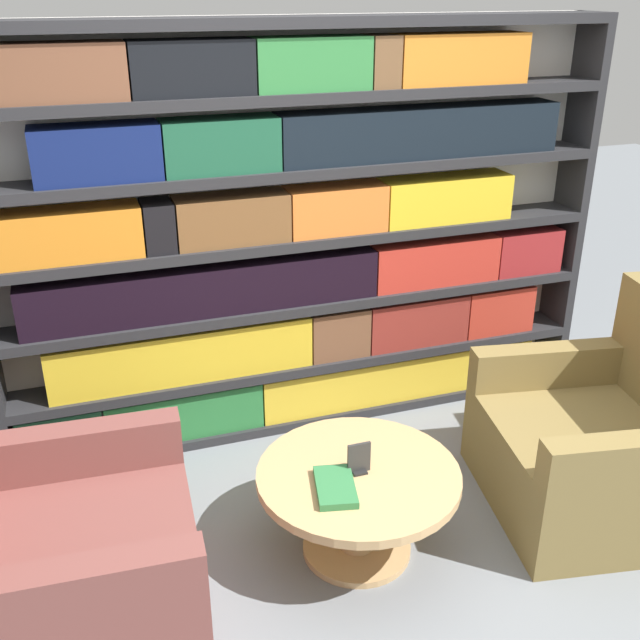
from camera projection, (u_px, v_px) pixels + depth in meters
name	position (u px, v px, depth m)	size (l,w,h in m)	color
ground_plane	(407.00, 573.00, 3.06)	(14.00, 14.00, 0.00)	slate
bookshelf	(300.00, 243.00, 3.78)	(3.14, 0.30, 2.07)	silver
armchair_left	(61.00, 561.00, 2.69)	(0.92, 0.96, 0.95)	brown
armchair_right	(602.00, 445.00, 3.36)	(1.01, 1.05, 0.95)	olive
coffee_table	(358.00, 495.00, 3.06)	(0.83, 0.83, 0.40)	tan
table_sign	(359.00, 460.00, 2.99)	(0.10, 0.06, 0.13)	black
stray_book	(335.00, 487.00, 2.90)	(0.20, 0.28, 0.03)	#2D703D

